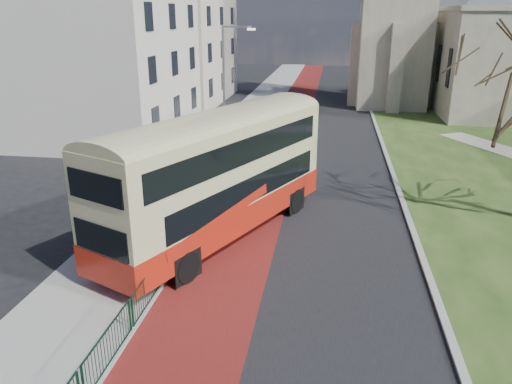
# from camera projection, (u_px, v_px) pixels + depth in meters

# --- Properties ---
(ground) EXTENTS (160.00, 160.00, 0.00)m
(ground) POSITION_uv_depth(u_px,v_px,m) (245.00, 302.00, 16.04)
(ground) COLOR black
(ground) RESTS_ON ground
(road_carriageway) EXTENTS (9.00, 120.00, 0.01)m
(road_carriageway) POSITION_uv_depth(u_px,v_px,m) (316.00, 148.00, 34.44)
(road_carriageway) COLOR black
(road_carriageway) RESTS_ON ground
(bus_lane) EXTENTS (3.40, 120.00, 0.01)m
(bus_lane) POSITION_uv_depth(u_px,v_px,m) (277.00, 147.00, 34.83)
(bus_lane) COLOR #591414
(bus_lane) RESTS_ON ground
(pavement_west) EXTENTS (4.00, 120.00, 0.12)m
(pavement_west) POSITION_uv_depth(u_px,v_px,m) (224.00, 144.00, 35.35)
(pavement_west) COLOR gray
(pavement_west) RESTS_ON ground
(kerb_west) EXTENTS (0.25, 120.00, 0.13)m
(kerb_west) POSITION_uv_depth(u_px,v_px,m) (252.00, 145.00, 35.07)
(kerb_west) COLOR #999993
(kerb_west) RESTS_ON ground
(kerb_east) EXTENTS (0.25, 80.00, 0.13)m
(kerb_east) POSITION_uv_depth(u_px,v_px,m) (382.00, 143.00, 35.63)
(kerb_east) COLOR #999993
(kerb_east) RESTS_ON ground
(pedestrian_railing) EXTENTS (0.07, 24.00, 1.12)m
(pedestrian_railing) POSITION_uv_depth(u_px,v_px,m) (190.00, 230.00, 20.00)
(pedestrian_railing) COLOR #0B321D
(pedestrian_railing) RESTS_ON ground
(street_block_near) EXTENTS (10.30, 14.30, 13.00)m
(street_block_near) POSITION_uv_depth(u_px,v_px,m) (107.00, 47.00, 36.34)
(street_block_near) COLOR beige
(street_block_near) RESTS_ON ground
(street_block_far) EXTENTS (10.30, 16.30, 11.50)m
(street_block_far) POSITION_uv_depth(u_px,v_px,m) (175.00, 45.00, 51.49)
(street_block_far) COLOR beige
(street_block_far) RESTS_ON ground
(streetlamp) EXTENTS (2.13, 0.18, 8.00)m
(streetlamp) POSITION_uv_depth(u_px,v_px,m) (226.00, 83.00, 31.88)
(streetlamp) COLOR gray
(streetlamp) RESTS_ON pavement_west
(bus) EXTENTS (7.49, 12.04, 5.01)m
(bus) POSITION_uv_depth(u_px,v_px,m) (219.00, 171.00, 19.78)
(bus) COLOR #A81E0F
(bus) RESTS_ON ground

